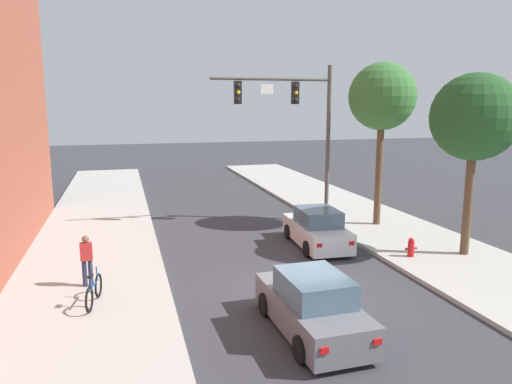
{
  "coord_description": "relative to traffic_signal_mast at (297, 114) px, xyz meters",
  "views": [
    {
      "loc": [
        -5.23,
        -13.56,
        5.79
      ],
      "look_at": [
        0.34,
        6.44,
        2.0
      ],
      "focal_mm": 33.75,
      "sensor_mm": 36.0,
      "label": 1
    }
  ],
  "objects": [
    {
      "name": "ground_plane",
      "position": [
        -2.95,
        -8.43,
        -5.31
      ],
      "size": [
        120.0,
        120.0,
        0.0
      ],
      "primitive_type": "plane",
      "color": "#38383D"
    },
    {
      "name": "sidewalk_left",
      "position": [
        -9.45,
        -8.43,
        -5.24
      ],
      "size": [
        5.0,
        60.0,
        0.15
      ],
      "primitive_type": "cube",
      "color": "#B2AFA8",
      "rests_on": "ground"
    },
    {
      "name": "sidewalk_right",
      "position": [
        3.55,
        -8.43,
        -5.24
      ],
      "size": [
        5.0,
        60.0,
        0.15
      ],
      "primitive_type": "cube",
      "color": "#B2AFA8",
      "rests_on": "ground"
    },
    {
      "name": "traffic_signal_mast",
      "position": [
        0.0,
        0.0,
        0.0
      ],
      "size": [
        5.96,
        0.38,
        7.5
      ],
      "color": "#514C47",
      "rests_on": "sidewalk_right"
    },
    {
      "name": "car_lead_white",
      "position": [
        -0.61,
        -4.16,
        -4.59
      ],
      "size": [
        2.0,
        4.32,
        1.6
      ],
      "color": "silver",
      "rests_on": "ground"
    },
    {
      "name": "car_following_grey",
      "position": [
        -3.7,
        -11.26,
        -4.59
      ],
      "size": [
        1.93,
        4.29,
        1.6
      ],
      "color": "slate",
      "rests_on": "ground"
    },
    {
      "name": "pedestrian_sidewalk_left_walker",
      "position": [
        -9.41,
        -6.71,
        -4.25
      ],
      "size": [
        0.36,
        0.22,
        1.64
      ],
      "color": "#232847",
      "rests_on": "sidewalk_left"
    },
    {
      "name": "bicycle_leaning",
      "position": [
        -9.15,
        -8.26,
        -4.77
      ],
      "size": [
        0.39,
        1.75,
        0.98
      ],
      "color": "black",
      "rests_on": "sidewalk_left"
    },
    {
      "name": "fire_hydrant",
      "position": [
        2.11,
        -6.81,
        -4.81
      ],
      "size": [
        0.48,
        0.24,
        0.72
      ],
      "color": "red",
      "rests_on": "sidewalk_right"
    },
    {
      "name": "street_tree_nearest",
      "position": [
        4.27,
        -7.06,
        -0.01
      ],
      "size": [
        3.2,
        3.2,
        6.79
      ],
      "color": "brown",
      "rests_on": "sidewalk_right"
    },
    {
      "name": "street_tree_second",
      "position": [
        3.41,
        -1.96,
        0.78
      ],
      "size": [
        3.08,
        3.08,
        7.54
      ],
      "color": "brown",
      "rests_on": "sidewalk_right"
    }
  ]
}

